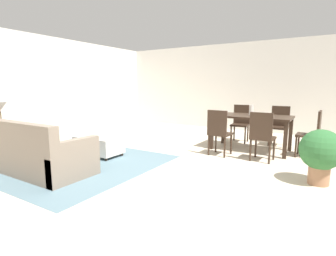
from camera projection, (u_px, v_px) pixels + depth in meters
The scene contains 17 objects.
ground_plane at pixel (165, 177), 4.06m from camera, with size 10.80×10.80×0.00m, color beige.
wall_back at pixel (252, 87), 8.05m from camera, with size 9.00×0.12×2.70m, color silver.
wall_left at pixel (24, 87), 6.61m from camera, with size 0.12×11.00×2.70m, color silver.
area_rug at pixel (73, 162), 4.83m from camera, with size 3.00×2.80×0.01m, color slate.
couch at pixel (36, 154), 4.26m from camera, with size 1.90×0.86×0.86m.
ottoman_table at pixel (99, 144), 5.28m from camera, with size 0.94×0.54×0.38m.
side_table at pixel (3, 136), 4.99m from camera, with size 0.40×0.40×0.57m.
table_lamp at pixel (0, 108), 4.91m from camera, with size 0.26×0.26×0.53m.
dining_table at pixel (251, 120), 5.66m from camera, with size 1.62×0.86×0.76m.
dining_chair_near_left at pixel (219, 130), 5.22m from camera, with size 0.42×0.42×0.92m.
dining_chair_near_right at pixel (262, 134), 4.80m from camera, with size 0.42×0.42×0.92m.
dining_chair_far_left at pixel (241, 121), 6.56m from camera, with size 0.43×0.43×0.92m.
dining_chair_far_right at pixel (279, 123), 6.15m from camera, with size 0.40×0.40×0.92m.
dining_chair_head_east at pixel (313, 131), 5.08m from camera, with size 0.41×0.41×0.92m.
vase_centerpiece at pixel (251, 110), 5.67m from camera, with size 0.09×0.09×0.22m, color silver.
book_on_ottoman at pixel (97, 136), 5.18m from camera, with size 0.26×0.20×0.03m, color silver.
potted_plant at pixel (321, 152), 3.68m from camera, with size 0.57×0.57×0.79m.
Camera 1 is at (2.09, -3.28, 1.38)m, focal length 28.12 mm.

